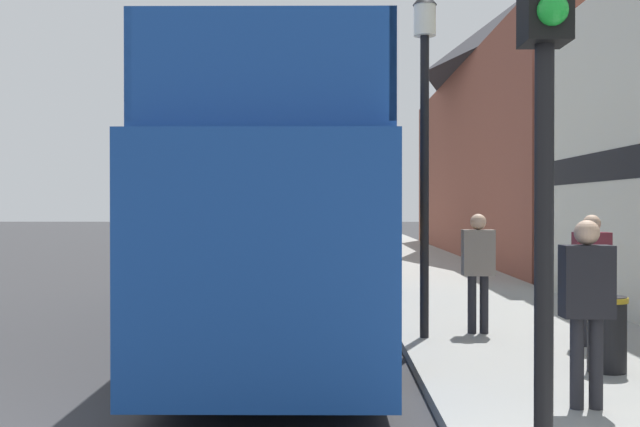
# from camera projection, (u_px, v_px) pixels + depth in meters

# --- Properties ---
(ground_plane) EXTENTS (144.00, 144.00, 0.00)m
(ground_plane) POSITION_uv_depth(u_px,v_px,m) (203.00, 264.00, 26.67)
(ground_plane) COLOR #333335
(sidewalk) EXTENTS (3.97, 108.00, 0.14)m
(sidewalk) POSITION_uv_depth(u_px,v_px,m) (425.00, 269.00, 23.57)
(sidewalk) COLOR #999993
(sidewalk) RESTS_ON ground_plane
(brick_terrace_rear) EXTENTS (6.00, 23.46, 10.67)m
(brick_terrace_rear) POSITION_uv_depth(u_px,v_px,m) (528.00, 125.00, 30.12)
(brick_terrace_rear) COLOR brown
(brick_terrace_rear) RESTS_ON ground_plane
(tour_bus) EXTENTS (2.61, 11.46, 3.91)m
(tour_bus) POSITION_uv_depth(u_px,v_px,m) (289.00, 224.00, 12.27)
(tour_bus) COLOR #19479E
(tour_bus) RESTS_ON ground_plane
(parked_car_ahead_of_bus) EXTENTS (2.01, 4.22, 1.46)m
(parked_car_ahead_of_bus) POSITION_uv_depth(u_px,v_px,m) (325.00, 256.00, 20.72)
(parked_car_ahead_of_bus) COLOR silver
(parked_car_ahead_of_bus) RESTS_ON ground_plane
(pedestrian_nearest) EXTENTS (0.47, 0.26, 1.80)m
(pedestrian_nearest) POSITION_uv_depth(u_px,v_px,m) (587.00, 295.00, 7.10)
(pedestrian_nearest) COLOR #232328
(pedestrian_nearest) RESTS_ON sidewalk
(pedestrian_second) EXTENTS (0.47, 0.26, 1.81)m
(pedestrian_second) POSITION_uv_depth(u_px,v_px,m) (592.00, 267.00, 10.27)
(pedestrian_second) COLOR #232328
(pedestrian_second) RESTS_ON sidewalk
(pedestrian_third) EXTENTS (0.48, 0.26, 1.81)m
(pedestrian_third) POSITION_uv_depth(u_px,v_px,m) (478.00, 261.00, 11.31)
(pedestrian_third) COLOR #232328
(pedestrian_third) RESTS_ON sidewalk
(traffic_signal) EXTENTS (0.28, 0.42, 3.79)m
(traffic_signal) POSITION_uv_depth(u_px,v_px,m) (546.00, 70.00, 4.65)
(traffic_signal) COLOR black
(traffic_signal) RESTS_ON sidewalk
(lamp_post_nearest) EXTENTS (0.35, 0.35, 5.09)m
(lamp_post_nearest) POSITION_uv_depth(u_px,v_px,m) (425.00, 100.00, 10.93)
(lamp_post_nearest) COLOR black
(lamp_post_nearest) RESTS_ON sidewalk
(lamp_post_second) EXTENTS (0.35, 0.35, 4.94)m
(lamp_post_second) POSITION_uv_depth(u_px,v_px,m) (385.00, 151.00, 19.86)
(lamp_post_second) COLOR black
(lamp_post_second) RESTS_ON sidewalk
(litter_bin) EXTENTS (0.48, 0.48, 0.88)m
(litter_bin) POSITION_uv_depth(u_px,v_px,m) (607.00, 331.00, 8.70)
(litter_bin) COLOR black
(litter_bin) RESTS_ON sidewalk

